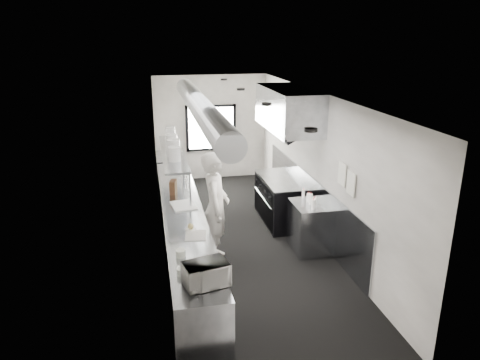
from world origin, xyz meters
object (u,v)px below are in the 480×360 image
deli_tub_a (182,272)px  knife_block (173,187)px  pass_shelf (173,153)px  plate_stack_b (174,148)px  squeeze_bottle_b (314,203)px  range (282,200)px  small_plate (191,230)px  plate_stack_d (170,134)px  squeeze_bottle_d (308,198)px  bottle_station (310,227)px  squeeze_bottle_e (303,194)px  cutting_board (183,205)px  prep_counter (184,233)px  microwave (206,274)px  plate_stack_a (175,154)px  far_work_table (171,173)px  squeeze_bottle_c (311,199)px  line_cook (216,207)px  squeeze_bottle_a (313,204)px  deli_tub_b (181,253)px  exhaust_hood (288,109)px

deli_tub_a → knife_block: bearing=88.3°
pass_shelf → plate_stack_b: plate_stack_b is taller
deli_tub_a → squeeze_bottle_b: bearing=36.8°
range → small_plate: range is taller
plate_stack_d → squeeze_bottle_d: 3.44m
bottle_station → squeeze_bottle_e: bearing=96.7°
cutting_board → knife_block: 0.72m
prep_counter → microwave: 2.61m
pass_shelf → plate_stack_a: bearing=-90.9°
far_work_table → plate_stack_d: plate_stack_d is taller
cutting_board → knife_block: knife_block is taller
pass_shelf → squeeze_bottle_b: size_ratio=15.60×
small_plate → squeeze_bottle_e: 2.44m
range → squeeze_bottle_c: (0.09, -1.41, 0.53)m
small_plate → plate_stack_a: size_ratio=0.64×
plate_stack_d → range: bearing=-27.1°
line_cook → squeeze_bottle_b: (1.73, -0.17, 0.01)m
bottle_station → squeeze_bottle_a: 0.61m
cutting_board → squeeze_bottle_d: bearing=-6.5°
deli_tub_b → squeeze_bottle_a: (2.40, 1.29, 0.04)m
pass_shelf → range: 2.49m
small_plate → squeeze_bottle_e: bearing=24.9°
prep_counter → bottle_station: (2.30, -0.20, 0.00)m
bottle_station → small_plate: size_ratio=5.22×
line_cook → squeeze_bottle_a: bearing=-86.0°
squeeze_bottle_c → exhaust_hood: bearing=91.2°
microwave → plate_stack_b: plate_stack_b is taller
exhaust_hood → bottle_station: 2.39m
microwave → deli_tub_a: (-0.27, 0.29, -0.10)m
line_cook → small_plate: size_ratio=11.40×
squeeze_bottle_e → squeeze_bottle_b: bearing=-88.4°
squeeze_bottle_c → deli_tub_a: bearing=-140.6°
exhaust_hood → squeeze_bottle_b: exhaust_hood is taller
cutting_board → squeeze_bottle_a: squeeze_bottle_a is taller
pass_shelf → line_cook: bearing=-71.2°
cutting_board → squeeze_bottle_a: 2.29m
knife_block → squeeze_bottle_e: (2.36, -0.73, -0.05)m
squeeze_bottle_e → deli_tub_a: bearing=-135.9°
prep_counter → plate_stack_b: size_ratio=18.58×
range → plate_stack_b: plate_stack_b is taller
range → line_cook: size_ratio=0.81×
knife_block → squeeze_bottle_c: (2.38, -1.08, -0.03)m
range → microwave: (-2.11, -3.73, 0.58)m
squeeze_bottle_d → squeeze_bottle_c: bearing=-89.7°
pass_shelf → squeeze_bottle_e: bearing=-30.7°
line_cook → microwave: bearing=-179.9°
squeeze_bottle_a → squeeze_bottle_e: bearing=87.3°
exhaust_hood → far_work_table: exhaust_hood is taller
prep_counter → squeeze_bottle_e: squeeze_bottle_e is taller
squeeze_bottle_d → squeeze_bottle_e: same height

